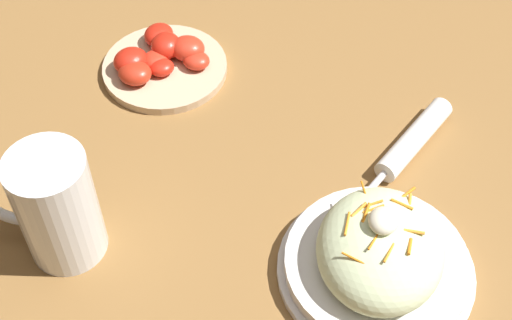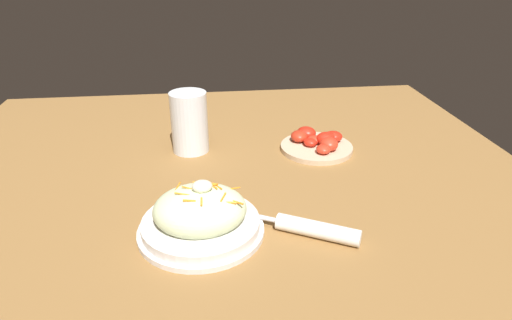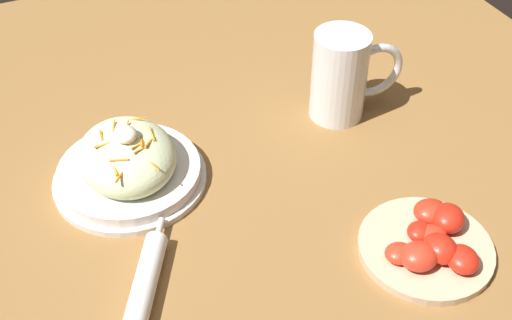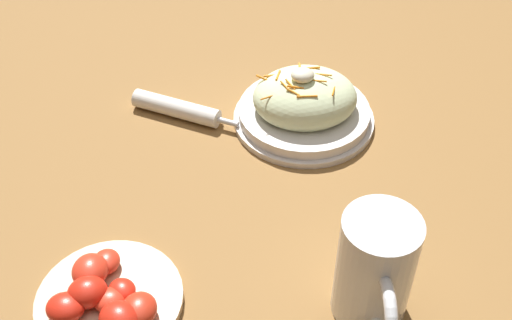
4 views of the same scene
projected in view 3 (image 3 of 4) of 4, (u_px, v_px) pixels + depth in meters
The scene contains 5 objects.
ground_plane at pixel (233, 181), 1.00m from camera, with size 1.43×1.43×0.00m, color olive.
salad_plate at pixel (128, 164), 0.97m from camera, with size 0.23×0.23×0.11m.
beer_mug at pixel (341, 78), 1.08m from camera, with size 0.09×0.16×0.15m.
napkin_roll at pixel (145, 283), 0.83m from camera, with size 0.18×0.11×0.03m.
tomato_plate at pixel (430, 243), 0.88m from camera, with size 0.18×0.18×0.05m.
Camera 3 is at (0.67, -0.26, 0.69)m, focal length 45.84 mm.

